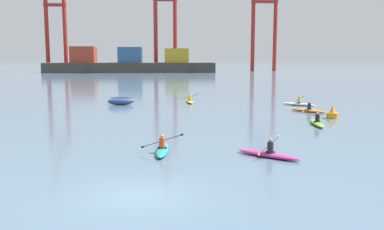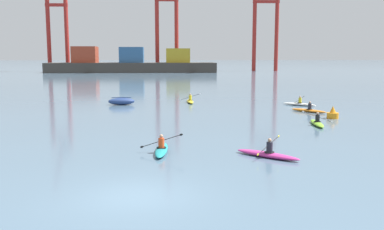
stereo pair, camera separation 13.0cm
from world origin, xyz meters
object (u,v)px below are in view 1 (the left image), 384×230
Objects in this scene: gantry_crane_east_mid at (265,14)px; kayak_lime at (317,123)px; kayak_yellow at (190,101)px; channel_buoy at (332,114)px; kayak_white at (298,104)px; gantry_crane_west at (55,17)px; capsized_dinghy at (121,101)px; kayak_teal at (162,149)px; gantry_crane_west_mid at (165,13)px; kayak_magenta at (269,154)px; container_barge at (130,64)px; kayak_orange at (308,110)px.

kayak_lime is (-20.47, -102.78, -17.30)m from gantry_crane_east_mid.
gantry_crane_east_mid is at bearing 71.96° from kayak_yellow.
channel_buoy is 0.34× the size of kayak_white.
gantry_crane_west is 12.42× the size of capsized_dinghy.
kayak_yellow is at bearing 118.30° from kayak_lime.
channel_buoy is at bearing -65.53° from gantry_crane_west.
kayak_white is at bearing -5.63° from capsized_dinghy.
gantry_crane_west_mid is at bearing 89.51° from kayak_teal.
gantry_crane_east_mid is 102.72m from channel_buoy.
kayak_lime reaches higher than kayak_white.
gantry_crane_west_mid reaches higher than kayak_magenta.
kayak_teal is (4.13, -21.36, -0.18)m from capsized_dinghy.
gantry_crane_west reaches higher than kayak_white.
kayak_magenta is at bearing -123.32° from channel_buoy.
kayak_lime is at bearing -127.16° from channel_buoy.
kayak_yellow reaches higher than kayak_magenta.
kayak_yellow is at bearing -68.38° from gantry_crane_west.
gantry_crane_west is 110.55m from kayak_lime.
container_barge is 90.64m from kayak_orange.
kayak_white and kayak_orange have the same top height.
kayak_white is at bearing 89.64° from channel_buoy.
gantry_crane_west_mid is 96.64m from kayak_orange.
kayak_magenta is (-7.53, -16.20, 0.00)m from kayak_orange.
kayak_lime is at bearing -67.34° from gantry_crane_west.
gantry_crane_east_mid is 97.61m from capsized_dinghy.
container_barge reaches higher than kayak_white.
kayak_orange is at bearing -97.94° from kayak_white.
gantry_crane_west_mid reaches higher than kayak_yellow.
kayak_white is 0.86× the size of kayak_teal.
kayak_white is (44.58, -89.22, -15.69)m from gantry_crane_west.
gantry_crane_east_mid reaches higher than kayak_white.
kayak_magenta is 0.85× the size of kayak_teal.
container_barge reaches higher than kayak_yellow.
kayak_magenta is at bearing -121.94° from kayak_lime.
kayak_yellow is at bearing 140.53° from kayak_orange.
kayak_lime is at bearing 35.78° from kayak_teal.
container_barge is 16.41× the size of kayak_magenta.
gantry_crane_west reaches higher than channel_buoy.
gantry_crane_west_mid is 111.98m from kayak_magenta.
gantry_crane_west is at bearing 111.62° from kayak_yellow.
kayak_magenta is (14.47, -104.10, -2.32)m from container_barge.
kayak_teal reaches higher than kayak_magenta.
gantry_crane_west_mid is 103.24m from kayak_lime.
gantry_crane_west is 92.90m from capsized_dinghy.
kayak_lime is (20.25, -94.84, -2.32)m from container_barge.
capsized_dinghy is at bearing 100.95° from kayak_teal.
capsized_dinghy is at bearing -72.79° from gantry_crane_west.
capsized_dinghy is 7.13m from kayak_yellow.
gantry_crane_east_mid reaches higher than kayak_magenta.
container_barge is 13.92× the size of kayak_teal.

